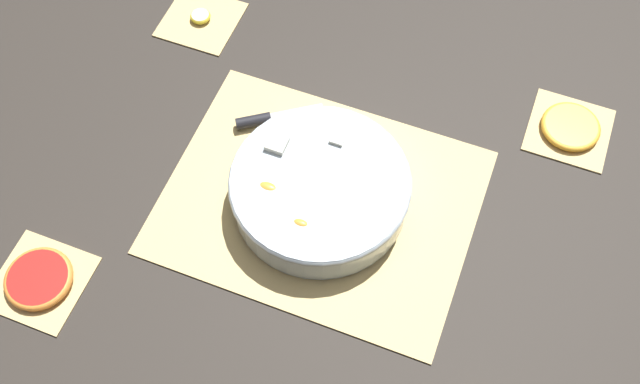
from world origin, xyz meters
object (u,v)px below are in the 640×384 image
at_px(paring_knife, 258,120).
at_px(grapefruit_slice, 39,279).
at_px(orange_slice_whole, 571,127).
at_px(fruit_salad_bowl, 320,189).
at_px(banana_coin_single, 200,16).

bearing_deg(paring_knife, grapefruit_slice, -116.87).
bearing_deg(paring_knife, orange_slice_whole, 19.85).
xyz_separation_m(fruit_salad_bowl, banana_coin_single, (-0.32, 0.26, -0.03)).
bearing_deg(banana_coin_single, fruit_salad_bowl, -39.27).
height_order(paring_knife, grapefruit_slice, paring_knife).
distance_m(fruit_salad_bowl, orange_slice_whole, 0.42).
distance_m(orange_slice_whole, banana_coin_single, 0.64).
bearing_deg(grapefruit_slice, orange_slice_whole, 39.16).
height_order(paring_knife, banana_coin_single, paring_knife).
height_order(fruit_salad_bowl, paring_knife, fruit_salad_bowl).
relative_size(fruit_salad_bowl, paring_knife, 2.12).
xyz_separation_m(fruit_salad_bowl, paring_knife, (-0.14, 0.10, -0.03)).
bearing_deg(orange_slice_whole, grapefruit_slice, -140.84).
distance_m(paring_knife, banana_coin_single, 0.25).
relative_size(paring_knife, orange_slice_whole, 1.34).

